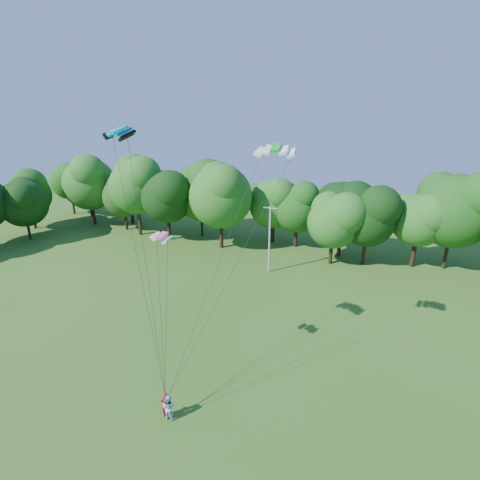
% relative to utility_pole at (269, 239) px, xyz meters
% --- Properties ---
extents(utility_pole, '(1.63, 0.20, 8.15)m').
position_rel_utility_pole_xyz_m(utility_pole, '(0.00, 0.00, 0.00)').
color(utility_pole, '#B0B2A8').
rests_on(utility_pole, ground).
extents(kite_flyer_left, '(0.79, 0.67, 1.82)m').
position_rel_utility_pole_xyz_m(kite_flyer_left, '(1.79, -23.88, -3.28)').
color(kite_flyer_left, maroon).
rests_on(kite_flyer_left, ground).
extents(kite_flyer_right, '(0.94, 0.77, 1.77)m').
position_rel_utility_pole_xyz_m(kite_flyer_right, '(2.03, -23.94, -3.31)').
color(kite_flyer_right, '#B5CFFB').
rests_on(kite_flyer_right, ground).
extents(kite_teal, '(2.63, 1.90, 0.52)m').
position_rel_utility_pole_xyz_m(kite_teal, '(-2.17, -21.09, 13.34)').
color(kite_teal, '#05A4A7').
rests_on(kite_teal, ground).
extents(kite_green, '(2.69, 1.39, 0.52)m').
position_rel_utility_pole_xyz_m(kite_green, '(5.95, -16.06, 12.18)').
color(kite_green, green).
rests_on(kite_green, ground).
extents(kite_pink, '(1.74, 1.11, 0.35)m').
position_rel_utility_pole_xyz_m(kite_pink, '(-0.33, -20.17, 6.68)').
color(kite_pink, '#F042A2').
rests_on(kite_pink, ground).
extents(tree_back_west, '(7.09, 7.09, 10.31)m').
position_rel_utility_pole_xyz_m(tree_back_west, '(-26.84, 6.15, 2.24)').
color(tree_back_west, '#332414').
rests_on(tree_back_west, ground).
extents(tree_back_center, '(7.77, 7.77, 11.31)m').
position_rel_utility_pole_xyz_m(tree_back_center, '(6.80, 8.53, 2.87)').
color(tree_back_center, '#2E2112').
rests_on(tree_back_center, ground).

